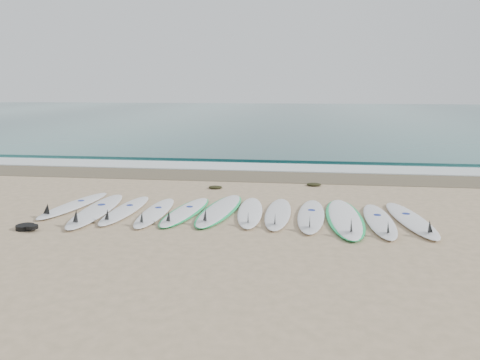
# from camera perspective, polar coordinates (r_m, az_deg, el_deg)

# --- Properties ---
(ground) EXTENTS (120.00, 120.00, 0.00)m
(ground) POSITION_cam_1_polar(r_m,az_deg,el_deg) (9.34, -0.87, -4.25)
(ground) COLOR tan
(ocean) EXTENTS (120.00, 55.00, 0.03)m
(ocean) POSITION_cam_1_polar(r_m,az_deg,el_deg) (41.49, 5.77, 7.88)
(ocean) COLOR #255E5E
(ocean) RESTS_ON ground
(wet_sand_band) EXTENTS (120.00, 1.80, 0.01)m
(wet_sand_band) POSITION_cam_1_polar(r_m,az_deg,el_deg) (13.30, 1.71, 0.50)
(wet_sand_band) COLOR brown
(wet_sand_band) RESTS_ON ground
(foam_band) EXTENTS (120.00, 1.40, 0.04)m
(foam_band) POSITION_cam_1_polar(r_m,az_deg,el_deg) (14.67, 2.27, 1.58)
(foam_band) COLOR silver
(foam_band) RESTS_ON ground
(wave_crest) EXTENTS (120.00, 1.00, 0.10)m
(wave_crest) POSITION_cam_1_polar(r_m,az_deg,el_deg) (16.14, 2.77, 2.58)
(wave_crest) COLOR #255E5E
(wave_crest) RESTS_ON ground
(surfboard_0) EXTENTS (0.83, 2.43, 0.31)m
(surfboard_0) POSITION_cam_1_polar(r_m,az_deg,el_deg) (10.47, -19.73, -2.92)
(surfboard_0) COLOR white
(surfboard_0) RESTS_ON ground
(surfboard_1) EXTENTS (0.74, 2.78, 0.35)m
(surfboard_1) POSITION_cam_1_polar(r_m,az_deg,el_deg) (9.86, -17.22, -3.57)
(surfboard_1) COLOR silver
(surfboard_1) RESTS_ON ground
(surfboard_2) EXTENTS (0.54, 2.36, 0.30)m
(surfboard_2) POSITION_cam_1_polar(r_m,az_deg,el_deg) (9.77, -13.93, -3.58)
(surfboard_2) COLOR white
(surfboard_2) RESTS_ON ground
(surfboard_3) EXTENTS (0.52, 2.31, 0.29)m
(surfboard_3) POSITION_cam_1_polar(r_m,az_deg,el_deg) (9.47, -10.41, -3.91)
(surfboard_3) COLOR white
(surfboard_3) RESTS_ON ground
(surfboard_4) EXTENTS (0.85, 2.41, 0.30)m
(surfboard_4) POSITION_cam_1_polar(r_m,az_deg,el_deg) (9.47, -6.72, -3.84)
(surfboard_4) COLOR white
(surfboard_4) RESTS_ON ground
(surfboard_5) EXTENTS (0.92, 2.72, 0.34)m
(surfboard_5) POSITION_cam_1_polar(r_m,az_deg,el_deg) (9.51, -2.55, -3.66)
(surfboard_5) COLOR white
(surfboard_5) RESTS_ON ground
(surfboard_6) EXTENTS (0.65, 2.39, 0.30)m
(surfboard_6) POSITION_cam_1_polar(r_m,az_deg,el_deg) (9.34, 1.23, -3.93)
(surfboard_6) COLOR white
(surfboard_6) RESTS_ON ground
(surfboard_7) EXTENTS (0.54, 2.41, 0.31)m
(surfboard_7) POSITION_cam_1_polar(r_m,az_deg,el_deg) (9.26, 4.64, -4.09)
(surfboard_7) COLOR white
(surfboard_7) RESTS_ON ground
(surfboard_8) EXTENTS (0.63, 2.51, 0.32)m
(surfboard_8) POSITION_cam_1_polar(r_m,az_deg,el_deg) (9.18, 8.65, -4.32)
(surfboard_8) COLOR white
(surfboard_8) RESTS_ON ground
(surfboard_9) EXTENTS (0.74, 2.86, 0.36)m
(surfboard_9) POSITION_cam_1_polar(r_m,az_deg,el_deg) (9.15, 12.65, -4.52)
(surfboard_9) COLOR white
(surfboard_9) RESTS_ON ground
(surfboard_10) EXTENTS (0.51, 2.42, 0.31)m
(surfboard_10) POSITION_cam_1_polar(r_m,az_deg,el_deg) (9.12, 16.68, -4.78)
(surfboard_10) COLOR white
(surfboard_10) RESTS_ON ground
(surfboard_11) EXTENTS (0.83, 2.59, 0.33)m
(surfboard_11) POSITION_cam_1_polar(r_m,az_deg,el_deg) (9.37, 20.20, -4.57)
(surfboard_11) COLOR white
(surfboard_11) RESTS_ON ground
(seaweed_near) EXTENTS (0.35, 0.27, 0.07)m
(seaweed_near) POSITION_cam_1_polar(r_m,az_deg,el_deg) (11.70, -3.02, -0.88)
(seaweed_near) COLOR black
(seaweed_near) RESTS_ON ground
(seaweed_far) EXTENTS (0.38, 0.29, 0.07)m
(seaweed_far) POSITION_cam_1_polar(r_m,az_deg,el_deg) (12.15, 8.99, -0.54)
(seaweed_far) COLOR black
(seaweed_far) RESTS_ON ground
(leash_coil) EXTENTS (0.46, 0.36, 0.11)m
(leash_coil) POSITION_cam_1_polar(r_m,az_deg,el_deg) (9.21, -24.56, -5.23)
(leash_coil) COLOR black
(leash_coil) RESTS_ON ground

